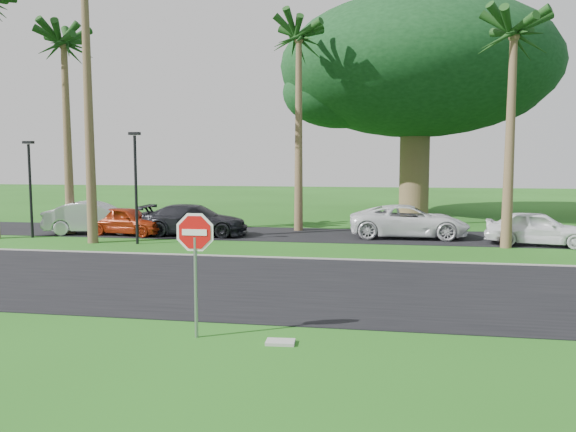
% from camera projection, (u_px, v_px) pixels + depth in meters
% --- Properties ---
extents(ground, '(120.00, 120.00, 0.00)m').
position_uv_depth(ground, '(216.00, 299.00, 14.14)').
color(ground, '#1C4C13').
rests_on(ground, ground).
extents(road, '(120.00, 8.00, 0.02)m').
position_uv_depth(road, '(237.00, 282.00, 16.10)').
color(road, black).
rests_on(road, ground).
extents(parking_strip, '(120.00, 5.00, 0.02)m').
position_uv_depth(parking_strip, '(294.00, 234.00, 26.40)').
color(parking_strip, black).
rests_on(parking_strip, ground).
extents(curb, '(120.00, 0.12, 0.06)m').
position_uv_depth(curb, '(266.00, 257.00, 20.07)').
color(curb, gray).
rests_on(curb, ground).
extents(stop_sign_near, '(1.05, 0.07, 2.62)m').
position_uv_depth(stop_sign_near, '(195.00, 249.00, 10.94)').
color(stop_sign_near, gray).
rests_on(stop_sign_near, ground).
extents(palm_left_mid, '(5.00, 5.00, 10.00)m').
position_uv_depth(palm_left_mid, '(64.00, 47.00, 25.81)').
color(palm_left_mid, brown).
rests_on(palm_left_mid, ground).
extents(palm_center, '(5.00, 5.00, 10.50)m').
position_uv_depth(palm_center, '(299.00, 42.00, 26.96)').
color(palm_center, brown).
rests_on(palm_center, ground).
extents(palm_right_near, '(5.00, 5.00, 9.50)m').
position_uv_depth(palm_right_near, '(514.00, 38.00, 21.65)').
color(palm_right_near, brown).
rests_on(palm_right_near, ground).
extents(canopy_tree, '(16.50, 16.50, 13.12)m').
position_uv_depth(canopy_tree, '(417.00, 69.00, 33.84)').
color(canopy_tree, brown).
rests_on(canopy_tree, ground).
extents(streetlight_left, '(0.45, 0.25, 4.34)m').
position_uv_depth(streetlight_left, '(30.00, 182.00, 25.12)').
color(streetlight_left, black).
rests_on(streetlight_left, ground).
extents(streetlight_right, '(0.45, 0.25, 4.64)m').
position_uv_depth(streetlight_right, '(136.00, 181.00, 23.21)').
color(streetlight_right, black).
rests_on(streetlight_right, ground).
extents(car_silver, '(4.85, 2.63, 1.52)m').
position_uv_depth(car_silver, '(96.00, 218.00, 26.57)').
color(car_silver, '#AFB2B6').
rests_on(car_silver, ground).
extents(car_red, '(4.07, 2.10, 1.33)m').
position_uv_depth(car_red, '(127.00, 221.00, 26.17)').
color(car_red, '#97260C').
rests_on(car_red, ground).
extents(car_dark, '(4.97, 2.14, 1.43)m').
position_uv_depth(car_dark, '(195.00, 220.00, 25.95)').
color(car_dark, black).
rests_on(car_dark, ground).
extents(car_minivan, '(5.34, 2.58, 1.47)m').
position_uv_depth(car_minivan, '(409.00, 222.00, 25.24)').
color(car_minivan, silver).
rests_on(car_minivan, ground).
extents(car_pickup, '(4.35, 2.45, 1.40)m').
position_uv_depth(car_pickup, '(537.00, 229.00, 22.97)').
color(car_pickup, white).
rests_on(car_pickup, ground).
extents(utility_slab, '(0.57, 0.38, 0.06)m').
position_uv_depth(utility_slab, '(280.00, 342.00, 10.72)').
color(utility_slab, '#9D9E96').
rests_on(utility_slab, ground).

